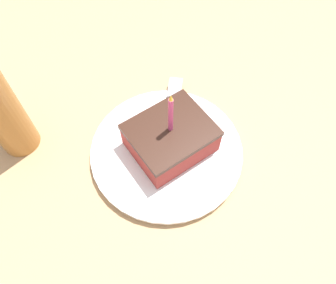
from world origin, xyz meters
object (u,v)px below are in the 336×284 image
at_px(cake_slice, 172,140).
at_px(bottle, 0,110).
at_px(fork, 172,107).
at_px(plate, 168,152).

distance_m(cake_slice, bottle, 0.26).
distance_m(fork, bottle, 0.27).
height_order(plate, fork, fork).
xyz_separation_m(plate, bottle, (-0.16, -0.19, 0.08)).
bearing_deg(cake_slice, bottle, -130.16).
relative_size(plate, fork, 1.91).
xyz_separation_m(cake_slice, bottle, (-0.16, -0.19, 0.05)).
bearing_deg(cake_slice, plate, -91.37).
bearing_deg(fork, bottle, -112.21).
bearing_deg(plate, bottle, -131.25).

